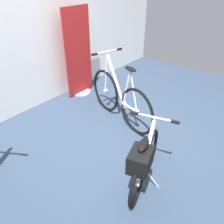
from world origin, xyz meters
name	(u,v)px	position (x,y,z in m)	size (l,w,h in m)	color
ground_plane	(127,145)	(0.00, 0.00, 0.00)	(6.62, 6.62, 0.00)	#2D3D51
back_wall	(26,13)	(0.00, 1.93, 1.50)	(6.62, 0.10, 3.01)	white
floor_banner_stand	(79,58)	(0.71, 1.63, 0.70)	(0.60, 0.36, 1.57)	#B7B7BC
folding_bike_foreground	(144,161)	(-0.47, -0.54, 0.36)	(1.02, 0.53, 0.75)	black
display_bike_right	(120,98)	(0.43, 0.47, 0.39)	(0.58, 1.46, 1.04)	black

